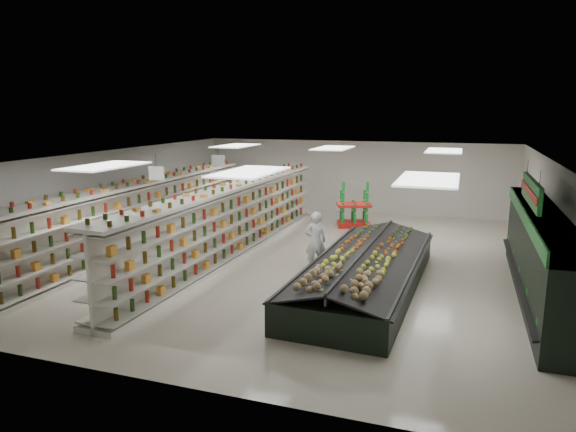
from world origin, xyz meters
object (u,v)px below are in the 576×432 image
(gondola_center, at_px, (231,223))
(shopper_background, at_px, (255,199))
(shopper_main, at_px, (315,241))
(gondola_left, at_px, (143,217))
(produce_island, at_px, (366,270))
(soda_endcap, at_px, (354,207))

(gondola_center, height_order, shopper_background, gondola_center)
(shopper_main, bearing_deg, gondola_left, -35.98)
(gondola_left, bearing_deg, produce_island, -12.15)
(gondola_center, bearing_deg, gondola_left, -177.33)
(gondola_center, bearing_deg, shopper_background, 105.91)
(gondola_center, bearing_deg, produce_island, -19.42)
(soda_endcap, bearing_deg, produce_island, -75.86)
(produce_island, bearing_deg, shopper_main, 147.75)
(gondola_center, bearing_deg, shopper_main, -12.18)
(gondola_left, distance_m, produce_island, 8.08)
(gondola_left, xyz_separation_m, shopper_main, (6.22, -0.65, -0.16))
(produce_island, xyz_separation_m, shopper_main, (-1.66, 1.05, 0.37))
(produce_island, bearing_deg, shopper_background, 130.52)
(gondola_center, xyz_separation_m, soda_endcap, (2.86, 5.28, -0.22))
(produce_island, distance_m, shopper_main, 1.99)
(shopper_main, bearing_deg, produce_island, 117.77)
(produce_island, bearing_deg, soda_endcap, 104.14)
(gondola_left, distance_m, soda_endcap, 8.12)
(gondola_center, xyz_separation_m, shopper_background, (-1.35, 5.23, -0.16))
(gondola_left, bearing_deg, shopper_main, -5.98)
(gondola_left, bearing_deg, soda_endcap, 41.27)
(soda_endcap, height_order, shopper_background, shopper_background)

